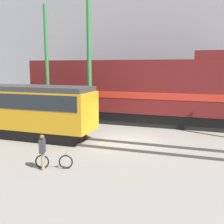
{
  "coord_description": "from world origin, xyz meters",
  "views": [
    {
      "loc": [
        4.77,
        -16.03,
        4.54
      ],
      "look_at": [
        -0.82,
        -0.26,
        1.8
      ],
      "focal_mm": 45.0,
      "sensor_mm": 36.0,
      "label": 1
    }
  ],
  "objects_px": {
    "person": "(42,149)",
    "utility_pole_left": "(47,67)",
    "streetcar": "(9,107)",
    "freight_locomotive": "(129,90)",
    "utility_pole_center": "(89,67)",
    "bicycle": "(54,162)"
  },
  "relations": [
    {
      "from": "utility_pole_center",
      "to": "freight_locomotive",
      "type": "bearing_deg",
      "value": 60.41
    },
    {
      "from": "person",
      "to": "utility_pole_center",
      "type": "bearing_deg",
      "value": 99.07
    },
    {
      "from": "person",
      "to": "utility_pole_left",
      "type": "bearing_deg",
      "value": 120.42
    },
    {
      "from": "streetcar",
      "to": "person",
      "type": "height_order",
      "value": "streetcar"
    },
    {
      "from": "freight_locomotive",
      "to": "streetcar",
      "type": "xyz_separation_m",
      "value": [
        -6.14,
        -6.8,
        -0.72
      ]
    },
    {
      "from": "streetcar",
      "to": "utility_pole_left",
      "type": "height_order",
      "value": "utility_pole_left"
    },
    {
      "from": "utility_pole_left",
      "to": "utility_pole_center",
      "type": "distance_m",
      "value": 3.42
    },
    {
      "from": "utility_pole_left",
      "to": "person",
      "type": "bearing_deg",
      "value": -59.58
    },
    {
      "from": "streetcar",
      "to": "freight_locomotive",
      "type": "bearing_deg",
      "value": 47.94
    },
    {
      "from": "freight_locomotive",
      "to": "person",
      "type": "xyz_separation_m",
      "value": [
        -0.65,
        -11.4,
        -1.67
      ]
    },
    {
      "from": "bicycle",
      "to": "utility_pole_center",
      "type": "bearing_deg",
      "value": 102.19
    },
    {
      "from": "freight_locomotive",
      "to": "bicycle",
      "type": "height_order",
      "value": "freight_locomotive"
    },
    {
      "from": "freight_locomotive",
      "to": "utility_pole_center",
      "type": "relative_size",
      "value": 1.81
    },
    {
      "from": "bicycle",
      "to": "streetcar",
      "type": "bearing_deg",
      "value": 143.67
    },
    {
      "from": "streetcar",
      "to": "person",
      "type": "relative_size",
      "value": 7.23
    },
    {
      "from": "freight_locomotive",
      "to": "utility_pole_left",
      "type": "distance_m",
      "value": 6.6
    },
    {
      "from": "person",
      "to": "freight_locomotive",
      "type": "bearing_deg",
      "value": 86.71
    },
    {
      "from": "streetcar",
      "to": "utility_pole_center",
      "type": "height_order",
      "value": "utility_pole_center"
    },
    {
      "from": "streetcar",
      "to": "utility_pole_left",
      "type": "bearing_deg",
      "value": 76.94
    },
    {
      "from": "streetcar",
      "to": "person",
      "type": "bearing_deg",
      "value": -39.96
    },
    {
      "from": "freight_locomotive",
      "to": "bicycle",
      "type": "distance_m",
      "value": 11.36
    },
    {
      "from": "utility_pole_left",
      "to": "streetcar",
      "type": "bearing_deg",
      "value": -103.06
    }
  ]
}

